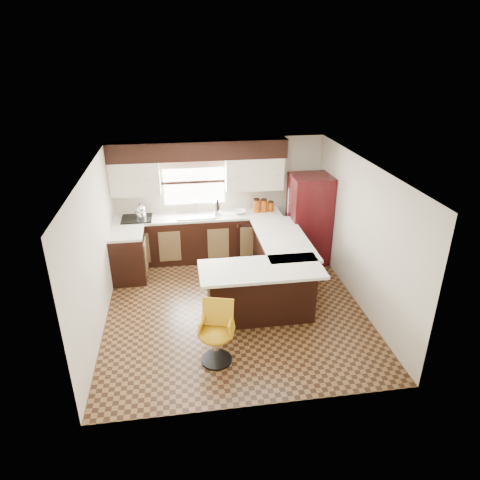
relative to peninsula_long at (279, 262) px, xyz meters
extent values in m
plane|color=#49301A|center=(-0.90, -0.62, -0.45)|extent=(4.40, 4.40, 0.00)
plane|color=silver|center=(-0.90, -0.62, 1.95)|extent=(4.40, 4.40, 0.00)
plane|color=beige|center=(-0.90, 1.58, 0.75)|extent=(4.40, 0.00, 4.40)
plane|color=beige|center=(-0.90, -2.83, 0.75)|extent=(4.40, 0.00, 4.40)
plane|color=beige|center=(-3.00, -0.62, 0.75)|extent=(0.00, 4.40, 4.40)
plane|color=beige|center=(1.20, -0.62, 0.75)|extent=(0.00, 4.40, 4.40)
cube|color=black|center=(-1.35, 1.28, 0.00)|extent=(3.30, 0.60, 0.90)
cube|color=black|center=(-2.70, 0.62, 0.00)|extent=(0.60, 0.70, 0.90)
cube|color=silver|center=(-1.35, 1.28, 0.47)|extent=(3.30, 0.60, 0.04)
cube|color=silver|center=(-2.70, 0.62, 0.47)|extent=(0.60, 0.70, 0.04)
cube|color=black|center=(-1.30, 1.40, 1.77)|extent=(3.40, 0.35, 0.36)
cube|color=beige|center=(-2.52, 1.40, 1.27)|extent=(0.94, 0.35, 0.64)
cube|color=beige|center=(-0.22, 1.40, 1.27)|extent=(1.14, 0.35, 0.64)
cube|color=white|center=(-1.40, 1.56, 1.10)|extent=(1.20, 0.02, 0.90)
cube|color=#D19B93|center=(-1.40, 1.52, 1.49)|extent=(1.30, 0.06, 0.18)
cube|color=#B2B2B7|center=(-1.40, 1.25, 0.51)|extent=(0.75, 0.45, 0.03)
cube|color=black|center=(-0.35, 0.99, -0.02)|extent=(0.58, 0.03, 0.78)
cube|color=black|center=(-2.55, 1.25, 0.51)|extent=(0.58, 0.50, 0.02)
cube|color=black|center=(0.00, 0.00, 0.00)|extent=(0.60, 1.95, 0.90)
cube|color=black|center=(-0.53, -0.97, 0.00)|extent=(1.65, 0.60, 0.90)
cube|color=silver|center=(0.05, 0.00, 0.47)|extent=(0.84, 1.95, 0.04)
cube|color=silver|center=(-0.55, -1.06, 0.47)|extent=(1.89, 0.84, 0.04)
cube|color=#39090D|center=(0.80, 0.90, 0.44)|extent=(0.76, 0.73, 1.77)
cylinder|color=silver|center=(-0.97, 1.28, 0.63)|extent=(0.15, 0.15, 0.28)
imported|color=white|center=(-0.54, 1.28, 0.53)|extent=(0.27, 0.27, 0.07)
cylinder|color=#95400C|center=(-0.18, 1.30, 0.62)|extent=(0.14, 0.14, 0.26)
cylinder|color=#95400C|center=(-0.03, 1.30, 0.62)|extent=(0.14, 0.14, 0.24)
cylinder|color=#95400C|center=(0.11, 1.30, 0.59)|extent=(0.12, 0.12, 0.19)
camera|label=1|loc=(-1.71, -6.67, 3.58)|focal=32.00mm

